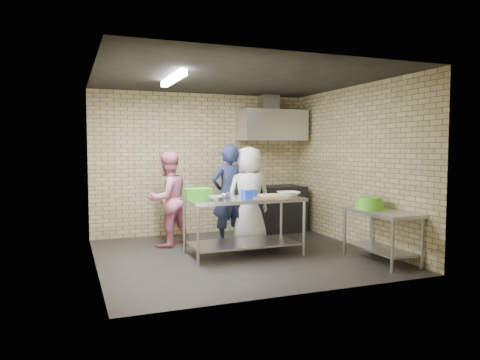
{
  "coord_description": "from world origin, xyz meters",
  "views": [
    {
      "loc": [
        -2.45,
        -6.44,
        1.65
      ],
      "look_at": [
        0.1,
        0.2,
        1.15
      ],
      "focal_mm": 33.88,
      "sensor_mm": 36.0,
      "label": 1
    }
  ],
  "objects_px": {
    "stove": "(273,209)",
    "woman_pink": "(168,199)",
    "man_navy": "(228,195)",
    "blue_tub": "(249,194)",
    "green_basin": "(370,203)",
    "side_counter": "(381,236)",
    "green_crate": "(197,193)",
    "bottle_red": "(270,129)",
    "prep_table": "(244,226)",
    "woman_white": "(249,196)"
  },
  "relations": [
    {
      "from": "stove",
      "to": "woman_pink",
      "type": "distance_m",
      "value": 2.34
    },
    {
      "from": "stove",
      "to": "man_navy",
      "type": "distance_m",
      "value": 1.56
    },
    {
      "from": "blue_tub",
      "to": "green_basin",
      "type": "relative_size",
      "value": 0.43
    },
    {
      "from": "side_counter",
      "to": "green_basin",
      "type": "xyz_separation_m",
      "value": [
        -0.02,
        0.25,
        0.46
      ]
    },
    {
      "from": "green_crate",
      "to": "blue_tub",
      "type": "height_order",
      "value": "green_crate"
    },
    {
      "from": "blue_tub",
      "to": "green_basin",
      "type": "distance_m",
      "value": 1.82
    },
    {
      "from": "man_navy",
      "to": "woman_pink",
      "type": "distance_m",
      "value": 1.02
    },
    {
      "from": "green_basin",
      "to": "side_counter",
      "type": "bearing_deg",
      "value": -85.43
    },
    {
      "from": "blue_tub",
      "to": "green_crate",
      "type": "bearing_deg",
      "value": 163.65
    },
    {
      "from": "stove",
      "to": "blue_tub",
      "type": "distance_m",
      "value": 2.19
    },
    {
      "from": "green_crate",
      "to": "bottle_red",
      "type": "distance_m",
      "value": 2.88
    },
    {
      "from": "bottle_red",
      "to": "stove",
      "type": "bearing_deg",
      "value": -101.77
    },
    {
      "from": "stove",
      "to": "green_crate",
      "type": "distance_m",
      "value": 2.54
    },
    {
      "from": "bottle_red",
      "to": "green_basin",
      "type": "bearing_deg",
      "value": -82.1
    },
    {
      "from": "prep_table",
      "to": "green_crate",
      "type": "relative_size",
      "value": 4.5
    },
    {
      "from": "green_crate",
      "to": "green_basin",
      "type": "xyz_separation_m",
      "value": [
        2.4,
        -0.98,
        -0.13
      ]
    },
    {
      "from": "blue_tub",
      "to": "prep_table",
      "type": "bearing_deg",
      "value": 116.57
    },
    {
      "from": "green_basin",
      "to": "man_navy",
      "type": "relative_size",
      "value": 0.27
    },
    {
      "from": "side_counter",
      "to": "bottle_red",
      "type": "relative_size",
      "value": 6.67
    },
    {
      "from": "prep_table",
      "to": "blue_tub",
      "type": "relative_size",
      "value": 9.0
    },
    {
      "from": "woman_pink",
      "to": "side_counter",
      "type": "bearing_deg",
      "value": 115.36
    },
    {
      "from": "prep_table",
      "to": "woman_white",
      "type": "distance_m",
      "value": 0.9
    },
    {
      "from": "blue_tub",
      "to": "woman_pink",
      "type": "bearing_deg",
      "value": 131.69
    },
    {
      "from": "side_counter",
      "to": "stove",
      "type": "bearing_deg",
      "value": 99.29
    },
    {
      "from": "woman_white",
      "to": "man_navy",
      "type": "bearing_deg",
      "value": -16.05
    },
    {
      "from": "man_navy",
      "to": "woman_white",
      "type": "relative_size",
      "value": 1.02
    },
    {
      "from": "blue_tub",
      "to": "bottle_red",
      "type": "relative_size",
      "value": 1.1
    },
    {
      "from": "green_crate",
      "to": "woman_pink",
      "type": "relative_size",
      "value": 0.25
    },
    {
      "from": "side_counter",
      "to": "man_navy",
      "type": "relative_size",
      "value": 0.7
    },
    {
      "from": "man_navy",
      "to": "woman_white",
      "type": "height_order",
      "value": "man_navy"
    },
    {
      "from": "man_navy",
      "to": "blue_tub",
      "type": "bearing_deg",
      "value": 80.82
    },
    {
      "from": "stove",
      "to": "woman_pink",
      "type": "xyz_separation_m",
      "value": [
        -2.23,
        -0.61,
        0.35
      ]
    },
    {
      "from": "prep_table",
      "to": "green_basin",
      "type": "relative_size",
      "value": 3.87
    },
    {
      "from": "stove",
      "to": "woman_pink",
      "type": "relative_size",
      "value": 0.75
    },
    {
      "from": "prep_table",
      "to": "man_navy",
      "type": "xyz_separation_m",
      "value": [
        0.02,
        0.78,
        0.41
      ]
    },
    {
      "from": "green_basin",
      "to": "bottle_red",
      "type": "bearing_deg",
      "value": 97.9
    },
    {
      "from": "bottle_red",
      "to": "blue_tub",
      "type": "bearing_deg",
      "value": -122.54
    },
    {
      "from": "stove",
      "to": "side_counter",
      "type": "bearing_deg",
      "value": -80.71
    },
    {
      "from": "green_crate",
      "to": "bottle_red",
      "type": "bearing_deg",
      "value": 41.19
    },
    {
      "from": "blue_tub",
      "to": "man_navy",
      "type": "bearing_deg",
      "value": 91.65
    },
    {
      "from": "bottle_red",
      "to": "woman_pink",
      "type": "xyz_separation_m",
      "value": [
        -2.28,
        -0.85,
        -1.23
      ]
    },
    {
      "from": "green_basin",
      "to": "green_crate",
      "type": "bearing_deg",
      "value": 157.86
    },
    {
      "from": "stove",
      "to": "woman_pink",
      "type": "bearing_deg",
      "value": -164.77
    },
    {
      "from": "woman_pink",
      "to": "bottle_red",
      "type": "bearing_deg",
      "value": 174.39
    },
    {
      "from": "man_navy",
      "to": "woman_pink",
      "type": "height_order",
      "value": "man_navy"
    },
    {
      "from": "prep_table",
      "to": "blue_tub",
      "type": "xyz_separation_m",
      "value": [
        0.05,
        -0.1,
        0.51
      ]
    },
    {
      "from": "blue_tub",
      "to": "woman_pink",
      "type": "xyz_separation_m",
      "value": [
        -1.01,
        1.14,
        -0.16
      ]
    },
    {
      "from": "green_crate",
      "to": "blue_tub",
      "type": "bearing_deg",
      "value": -16.35
    },
    {
      "from": "stove",
      "to": "woman_white",
      "type": "distance_m",
      "value": 1.35
    },
    {
      "from": "bottle_red",
      "to": "woman_white",
      "type": "height_order",
      "value": "bottle_red"
    }
  ]
}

